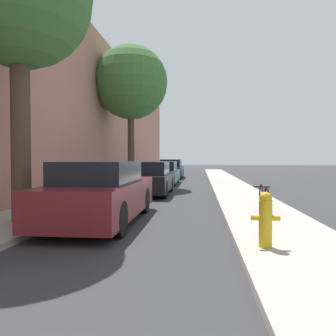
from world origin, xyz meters
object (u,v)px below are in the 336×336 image
parked_car_teal (161,173)px  street_tree_far (131,83)px  parked_car_navy (171,169)px  fire_hydrant (266,219)px  parked_car_maroon (101,193)px  parked_car_black (149,179)px  bicycle (264,198)px

parked_car_teal → street_tree_far: bearing=-128.7°
parked_car_navy → fire_hydrant: parked_car_navy is taller
parked_car_navy → street_tree_far: bearing=-101.2°
parked_car_maroon → parked_car_teal: 11.53m
parked_car_maroon → parked_car_navy: parked_car_maroon is taller
parked_car_black → street_tree_far: street_tree_far is taller
parked_car_teal → bicycle: (3.92, -10.34, -0.15)m
parked_car_navy → street_tree_far: street_tree_far is taller
parked_car_maroon → parked_car_black: bearing=88.2°
fire_hydrant → bicycle: bearing=79.7°
parked_car_navy → parked_car_maroon: bearing=-90.4°
parked_car_black → parked_car_teal: 5.63m
bicycle → parked_car_black: bearing=131.4°
parked_car_teal → bicycle: 11.06m
parked_car_maroon → bicycle: bearing=16.7°
parked_car_teal → parked_car_navy: size_ratio=0.95×
parked_car_teal → street_tree_far: size_ratio=0.58×
parked_car_black → parked_car_teal: parked_car_black is taller
parked_car_maroon → parked_car_black: (0.18, 5.90, -0.04)m
fire_hydrant → parked_car_maroon: bearing=146.0°
parked_car_teal → fire_hydrant: (3.29, -13.78, -0.06)m
parked_car_maroon → parked_car_black: parked_car_maroon is taller
parked_car_black → bicycle: bearing=-51.3°
street_tree_far → bicycle: (5.34, -8.57, -5.06)m
parked_car_maroon → street_tree_far: (-1.38, 9.76, 4.84)m
parked_car_black → parked_car_navy: (-0.06, 11.43, 0.02)m
street_tree_far → parked_car_teal: bearing=51.3°
parked_car_maroon → street_tree_far: size_ratio=0.61×
parked_car_navy → bicycle: 16.59m
parked_car_teal → parked_car_navy: (0.09, 5.80, 0.05)m
parked_car_teal → bicycle: parked_car_teal is taller
street_tree_far → fire_hydrant: size_ratio=8.52×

